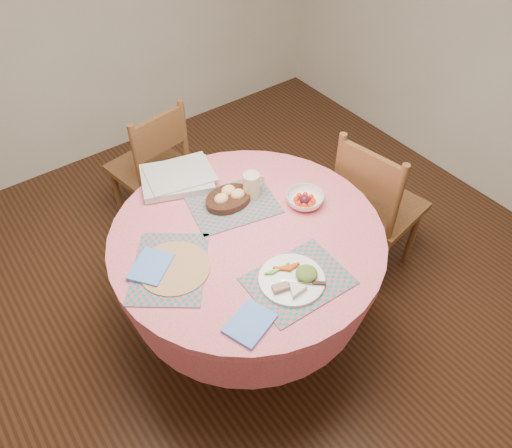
# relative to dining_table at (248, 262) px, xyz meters

# --- Properties ---
(ground) EXTENTS (4.00, 4.00, 0.00)m
(ground) POSITION_rel_dining_table_xyz_m (0.00, 0.00, -0.56)
(ground) COLOR #331C0F
(ground) RESTS_ON ground
(room_envelope) EXTENTS (4.01, 4.01, 2.71)m
(room_envelope) POSITION_rel_dining_table_xyz_m (0.00, 0.00, 1.16)
(room_envelope) COLOR silver
(room_envelope) RESTS_ON ground
(dining_table) EXTENTS (1.24, 1.24, 0.75)m
(dining_table) POSITION_rel_dining_table_xyz_m (0.00, 0.00, 0.00)
(dining_table) COLOR #EB6D79
(dining_table) RESTS_ON ground
(chair_right) EXTENTS (0.48, 0.50, 0.94)m
(chair_right) POSITION_rel_dining_table_xyz_m (0.84, -0.03, -0.07)
(chair_right) COLOR brown
(chair_right) RESTS_ON ground
(chair_back) EXTENTS (0.47, 0.46, 0.89)m
(chair_back) POSITION_rel_dining_table_xyz_m (0.04, 1.04, -0.09)
(chair_back) COLOR brown
(chair_back) RESTS_ON ground
(placemat_front) EXTENTS (0.41, 0.31, 0.01)m
(placemat_front) POSITION_rel_dining_table_xyz_m (0.01, -0.34, 0.20)
(placemat_front) COLOR #157A6A
(placemat_front) RESTS_ON dining_table
(placemat_left) EXTENTS (0.48, 0.50, 0.01)m
(placemat_left) POSITION_rel_dining_table_xyz_m (-0.38, 0.03, 0.20)
(placemat_left) COLOR #157A6A
(placemat_left) RESTS_ON dining_table
(placemat_back) EXTENTS (0.46, 0.38, 0.01)m
(placemat_back) POSITION_rel_dining_table_xyz_m (0.06, 0.19, 0.20)
(placemat_back) COLOR #157A6A
(placemat_back) RESTS_ON dining_table
(wicker_trivet) EXTENTS (0.30, 0.30, 0.01)m
(wicker_trivet) POSITION_rel_dining_table_xyz_m (-0.36, 0.01, 0.20)
(wicker_trivet) COLOR #A47847
(wicker_trivet) RESTS_ON dining_table
(napkin_near) EXTENTS (0.22, 0.19, 0.01)m
(napkin_near) POSITION_rel_dining_table_xyz_m (-0.27, -0.40, 0.20)
(napkin_near) COLOR #557FDB
(napkin_near) RESTS_ON dining_table
(napkin_far) EXTENTS (0.23, 0.22, 0.01)m
(napkin_far) POSITION_rel_dining_table_xyz_m (-0.44, 0.07, 0.21)
(napkin_far) COLOR #557FDB
(napkin_far) RESTS_ON placemat_left
(dinner_plate) EXTENTS (0.27, 0.27, 0.05)m
(dinner_plate) POSITION_rel_dining_table_xyz_m (-0.01, -0.34, 0.22)
(dinner_plate) COLOR white
(dinner_plate) RESTS_ON placemat_front
(bread_bowl) EXTENTS (0.23, 0.23, 0.08)m
(bread_bowl) POSITION_rel_dining_table_xyz_m (0.05, 0.22, 0.23)
(bread_bowl) COLOR black
(bread_bowl) RESTS_ON placemat_back
(latte_mug) EXTENTS (0.12, 0.08, 0.12)m
(latte_mug) POSITION_rel_dining_table_xyz_m (0.17, 0.19, 0.26)
(latte_mug) COLOR beige
(latte_mug) RESTS_ON placemat_back
(fruit_bowl) EXTENTS (0.22, 0.22, 0.06)m
(fruit_bowl) POSITION_rel_dining_table_xyz_m (0.33, -0.00, 0.22)
(fruit_bowl) COLOR white
(fruit_bowl) RESTS_ON dining_table
(newspaper_stack) EXTENTS (0.42, 0.38, 0.04)m
(newspaper_stack) POSITION_rel_dining_table_xyz_m (-0.07, 0.49, 0.22)
(newspaper_stack) COLOR silver
(newspaper_stack) RESTS_ON dining_table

